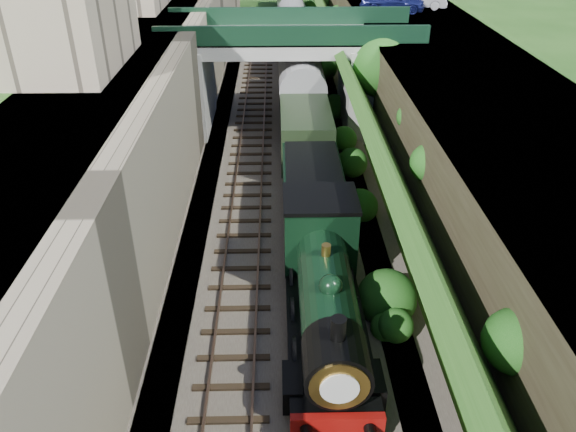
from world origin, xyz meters
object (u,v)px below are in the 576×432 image
object	(u,v)px
locomotive	(325,290)
tree	(381,68)
car_blue	(393,0)
road_bridge	(297,67)
tender	(312,197)

from	to	relation	value
locomotive	tree	bearing A→B (deg)	75.33
car_blue	locomotive	world-z (taller)	car_blue
road_bridge	tender	xyz separation A→B (m)	(0.26, -13.09, -2.46)
road_bridge	tender	distance (m)	13.33
tree	tender	world-z (taller)	tree
road_bridge	car_blue	size ratio (longest dim) A/B	3.46
car_blue	tender	xyz separation A→B (m)	(-6.86, -19.63, -5.42)
tender	car_blue	bearing A→B (deg)	70.73
road_bridge	tree	distance (m)	5.57
car_blue	tender	world-z (taller)	car_blue
tree	locomotive	bearing A→B (deg)	-104.67
road_bridge	car_blue	world-z (taller)	car_blue
tree	road_bridge	bearing A→B (deg)	153.78
tree	tender	xyz separation A→B (m)	(-4.71, -10.65, -3.03)
locomotive	road_bridge	bearing A→B (deg)	90.72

